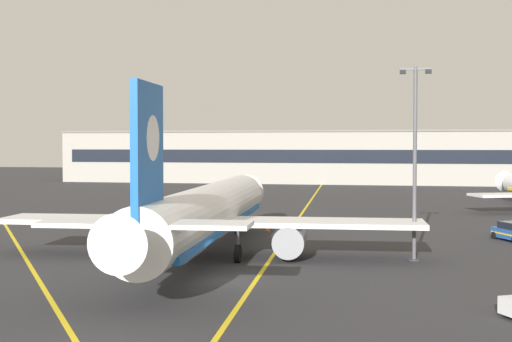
# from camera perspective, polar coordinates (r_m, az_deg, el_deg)

# --- Properties ---
(ground_plane) EXTENTS (400.00, 400.00, 0.00)m
(ground_plane) POSITION_cam_1_polar(r_m,az_deg,el_deg) (43.82, -2.64, -8.94)
(ground_plane) COLOR #2D2D30
(taxiway_centreline) EXTENTS (11.85, 179.65, 0.01)m
(taxiway_centreline) POSITION_cam_1_polar(r_m,az_deg,el_deg) (72.97, 3.03, -4.48)
(taxiway_centreline) COLOR yellow
(taxiway_centreline) RESTS_ON ground
(taxiway_lead_in_stripe) EXTENTS (34.06, 49.73, 0.01)m
(taxiway_lead_in_stripe) POSITION_cam_1_polar(r_m,az_deg,el_deg) (50.75, -17.75, -7.50)
(taxiway_lead_in_stripe) COLOR yellow
(taxiway_lead_in_stripe) RESTS_ON ground
(airliner_foreground) EXTENTS (32.25, 41.52, 11.65)m
(airliner_foreground) POSITION_cam_1_polar(r_m,az_deg,el_deg) (52.46, -3.99, -3.38)
(airliner_foreground) COLOR white
(airliner_foreground) RESTS_ON ground
(apron_lamp_post) EXTENTS (2.24, 0.90, 14.03)m
(apron_lamp_post) POSITION_cam_1_polar(r_m,az_deg,el_deg) (52.11, 12.75, 0.89)
(apron_lamp_post) COLOR #515156
(apron_lamp_post) RESTS_ON ground
(safety_cone_by_nose_gear) EXTENTS (0.44, 0.44, 0.55)m
(safety_cone_by_nose_gear) POSITION_cam_1_polar(r_m,az_deg,el_deg) (68.70, 0.96, -4.68)
(safety_cone_by_nose_gear) COLOR orange
(safety_cone_by_nose_gear) RESTS_ON ground
(terminal_building) EXTENTS (118.08, 12.40, 11.53)m
(terminal_building) POSITION_cam_1_polar(r_m,az_deg,el_deg) (154.27, 5.59, 1.15)
(terminal_building) COLOR #9E998E
(terminal_building) RESTS_ON ground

